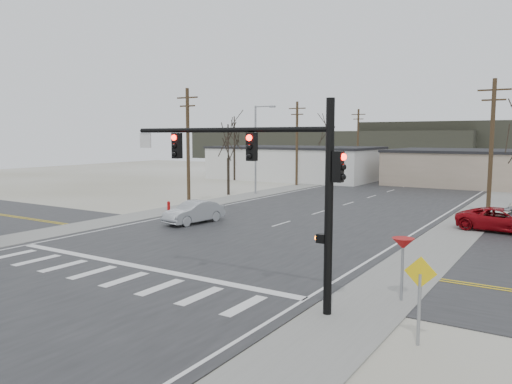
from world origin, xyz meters
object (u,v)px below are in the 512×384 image
(fire_hydrant, at_px, (169,206))
(car_far_a, at_px, (473,182))
(sedan_crossing, at_px, (194,212))
(traffic_signal_mast, at_px, (278,174))
(car_far_b, at_px, (403,172))
(car_parked_red, at_px, (502,220))

(fire_hydrant, bearing_deg, car_far_a, 61.58)
(fire_hydrant, xyz_separation_m, sedan_crossing, (4.99, -2.92, 0.34))
(traffic_signal_mast, height_order, car_far_a, traffic_signal_mast)
(fire_hydrant, distance_m, car_far_b, 42.61)
(car_far_a, bearing_deg, traffic_signal_mast, 95.13)
(sedan_crossing, height_order, car_parked_red, sedan_crossing)
(sedan_crossing, relative_size, car_far_b, 1.02)
(car_far_a, relative_size, car_far_b, 1.12)
(car_far_a, bearing_deg, sedan_crossing, 74.64)
(car_parked_red, bearing_deg, car_far_b, 29.82)
(sedan_crossing, bearing_deg, car_far_a, 79.25)
(traffic_signal_mast, distance_m, car_far_b, 57.69)
(fire_hydrant, distance_m, car_parked_red, 23.67)
(sedan_crossing, height_order, car_far_a, sedan_crossing)
(sedan_crossing, height_order, car_far_b, car_far_b)
(traffic_signal_mast, height_order, car_parked_red, traffic_signal_mast)
(car_parked_red, bearing_deg, traffic_signal_mast, 170.71)
(fire_hydrant, relative_size, car_parked_red, 0.17)
(sedan_crossing, distance_m, car_parked_red, 19.80)
(fire_hydrant, bearing_deg, sedan_crossing, -30.36)
(car_far_b, bearing_deg, sedan_crossing, -68.05)
(traffic_signal_mast, distance_m, car_far_a, 46.17)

